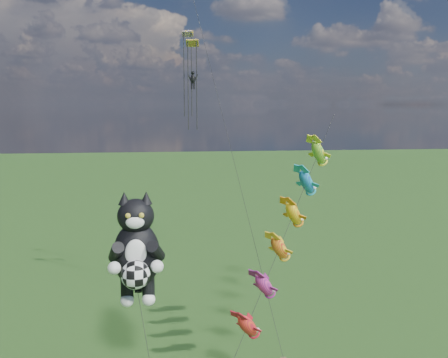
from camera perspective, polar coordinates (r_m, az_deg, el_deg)
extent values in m
ellipsoid|color=black|center=(26.13, -9.92, -8.56)|extent=(2.98, 2.75, 3.48)
ellipsoid|color=black|center=(25.50, -10.06, -4.18)|extent=(2.37, 2.28, 1.76)
cone|color=black|center=(25.36, -11.34, -2.16)|extent=(0.80, 0.80, 0.65)
cone|color=black|center=(25.29, -8.88, -2.12)|extent=(0.80, 0.80, 0.65)
ellipsoid|color=white|center=(24.85, -10.14, -4.91)|extent=(1.02, 0.79, 0.63)
ellipsoid|color=white|center=(25.26, -10.05, -8.39)|extent=(1.16, 0.82, 1.44)
sphere|color=gold|center=(24.72, -10.93, -4.15)|extent=(0.26, 0.26, 0.26)
sphere|color=gold|center=(24.68, -9.41, -4.13)|extent=(0.26, 0.26, 0.26)
sphere|color=white|center=(25.21, -12.43, -9.92)|extent=(0.65, 0.65, 0.65)
sphere|color=white|center=(25.09, -7.66, -9.88)|extent=(0.65, 0.65, 0.65)
sphere|color=white|center=(26.79, -11.01, -13.45)|extent=(0.70, 0.70, 0.70)
sphere|color=white|center=(26.73, -8.62, -13.44)|extent=(0.70, 0.70, 0.70)
sphere|color=white|center=(24.91, -10.08, -10.74)|extent=(1.42, 1.42, 1.42)
cylinder|color=black|center=(29.75, 6.29, -7.99)|extent=(10.39, 11.99, 15.54)
ellipsoid|color=red|center=(28.11, 2.70, -16.40)|extent=(1.92, 2.06, 2.07)
ellipsoid|color=#D83394|center=(28.85, 4.61, -12.00)|extent=(1.92, 2.06, 2.07)
ellipsoid|color=red|center=(29.78, 6.35, -7.85)|extent=(1.92, 2.06, 2.07)
ellipsoid|color=yellow|center=(30.88, 7.95, -3.95)|extent=(1.92, 2.06, 2.07)
ellipsoid|color=blue|center=(32.14, 9.41, -0.35)|extent=(1.92, 2.06, 2.07)
ellipsoid|color=green|center=(33.53, 10.76, 2.98)|extent=(1.92, 2.06, 2.07)
cylinder|color=black|center=(37.79, 0.46, 4.77)|extent=(5.22, 16.29, 27.45)
cube|color=green|center=(42.75, -3.63, 15.25)|extent=(1.12, 0.73, 0.60)
cylinder|color=black|center=(42.46, -4.08, 10.32)|extent=(0.08, 0.08, 7.35)
cylinder|color=black|center=(42.50, -3.09, 10.33)|extent=(0.08, 0.08, 7.35)
cube|color=#2B36D8|center=(46.01, -4.18, 16.23)|extent=(1.04, 0.67, 0.54)
cylinder|color=black|center=(45.65, -4.56, 11.58)|extent=(0.08, 0.08, 7.46)
cylinder|color=black|center=(45.68, -3.69, 11.59)|extent=(0.08, 0.08, 7.46)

